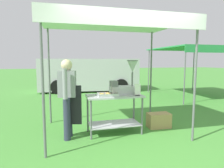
{
  "coord_description": "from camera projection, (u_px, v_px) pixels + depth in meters",
  "views": [
    {
      "loc": [
        -1.23,
        -3.1,
        1.57
      ],
      "look_at": [
        -0.12,
        1.18,
        1.06
      ],
      "focal_mm": 31.82,
      "sensor_mm": 36.0,
      "label": 1
    }
  ],
  "objects": [
    {
      "name": "ground_plane",
      "position": [
        88.0,
        95.0,
        9.24
      ],
      "size": [
        70.0,
        70.0,
        0.0
      ],
      "primitive_type": "plane",
      "color": "#478E38"
    },
    {
      "name": "stall_canopy",
      "position": [
        113.0,
        25.0,
        4.21
      ],
      "size": [
        2.98,
        2.13,
        2.42
      ],
      "color": "slate",
      "rests_on": "ground"
    },
    {
      "name": "donut_cart",
      "position": [
        114.0,
        106.0,
        4.32
      ],
      "size": [
        1.2,
        0.6,
        0.84
      ],
      "color": "#B7B7BC",
      "rests_on": "ground"
    },
    {
      "name": "donut_tray",
      "position": [
        108.0,
        95.0,
        4.12
      ],
      "size": [
        0.41,
        0.28,
        0.07
      ],
      "color": "#B7B7BC",
      "rests_on": "donut_cart"
    },
    {
      "name": "donut_fryer",
      "position": [
        125.0,
        82.0,
        4.4
      ],
      "size": [
        0.62,
        0.28,
        0.75
      ],
      "color": "#B7B7BC",
      "rests_on": "donut_cart"
    },
    {
      "name": "menu_sign",
      "position": [
        138.0,
        91.0,
        4.2
      ],
      "size": [
        0.13,
        0.05,
        0.25
      ],
      "color": "black",
      "rests_on": "donut_cart"
    },
    {
      "name": "vendor",
      "position": [
        68.0,
        95.0,
        3.98
      ],
      "size": [
        0.47,
        0.54,
        1.61
      ],
      "color": "#2D3347",
      "rests_on": "ground"
    },
    {
      "name": "supply_crate",
      "position": [
        159.0,
        120.0,
        4.72
      ],
      "size": [
        0.54,
        0.33,
        0.34
      ],
      "color": "tan",
      "rests_on": "ground"
    },
    {
      "name": "van_silver",
      "position": [
        89.0,
        74.0,
        10.65
      ],
      "size": [
        5.18,
        2.45,
        1.69
      ],
      "color": "#BCBCC1",
      "rests_on": "ground"
    },
    {
      "name": "neighbour_tent",
      "position": [
        192.0,
        49.0,
        8.7
      ],
      "size": [
        2.8,
        3.21,
        2.16
      ],
      "color": "slate",
      "rests_on": "ground"
    }
  ]
}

